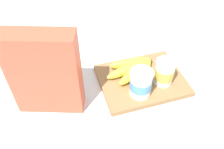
{
  "coord_description": "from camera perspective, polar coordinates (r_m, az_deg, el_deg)",
  "views": [
    {
      "loc": [
        0.28,
        0.55,
        0.63
      ],
      "look_at": [
        0.11,
        0.0,
        0.07
      ],
      "focal_mm": 38.58,
      "sensor_mm": 36.0,
      "label": 1
    }
  ],
  "objects": [
    {
      "name": "yogurt_cup_front",
      "position": [
        0.83,
        12.31,
        0.52
      ],
      "size": [
        0.07,
        0.07,
        0.09
      ],
      "color": "white",
      "rests_on": "cutting_board"
    },
    {
      "name": "yogurt_cup_back",
      "position": [
        0.78,
        6.85,
        -2.07
      ],
      "size": [
        0.08,
        0.08,
        0.1
      ],
      "color": "white",
      "rests_on": "cutting_board"
    },
    {
      "name": "banana_bunch",
      "position": [
        0.87,
        5.43,
        1.28
      ],
      "size": [
        0.2,
        0.16,
        0.04
      ],
      "color": "yellow",
      "rests_on": "cutting_board"
    },
    {
      "name": "cereal_box",
      "position": [
        0.73,
        -15.55,
        0.15
      ],
      "size": [
        0.22,
        0.13,
        0.28
      ],
      "primitive_type": "cube",
      "rotation": [
        0.0,
        0.0,
        -0.33
      ],
      "color": "#D85138",
      "rests_on": "ground_plane"
    },
    {
      "name": "ground_plane",
      "position": [
        0.88,
        6.96,
        -1.73
      ],
      "size": [
        2.4,
        2.4,
        0.0
      ],
      "primitive_type": "plane",
      "color": "silver"
    },
    {
      "name": "cutting_board",
      "position": [
        0.87,
        7.02,
        -1.3
      ],
      "size": [
        0.3,
        0.23,
        0.02
      ],
      "primitive_type": "cube",
      "color": "olive",
      "rests_on": "ground_plane"
    }
  ]
}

